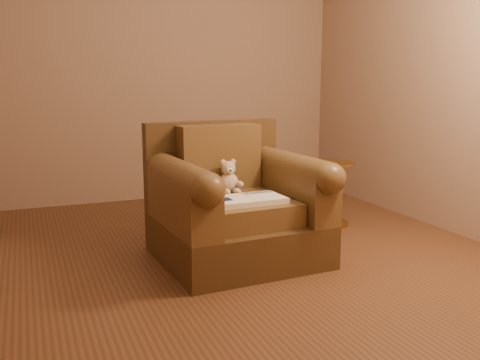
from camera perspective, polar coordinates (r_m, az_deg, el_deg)
name	(u,v)px	position (r m, az deg, el deg)	size (l,w,h in m)	color
floor	(213,257)	(3.75, -2.94, -8.25)	(4.00, 4.00, 0.00)	brown
armchair	(234,207)	(3.66, -0.60, -2.91)	(1.08, 1.03, 0.92)	#463017
teddy_bear	(229,180)	(3.70, -1.17, -0.02)	(0.17, 0.20, 0.24)	#CBAF8E
guidebook	(249,200)	(3.43, 0.94, -2.11)	(0.46, 0.29, 0.04)	beige
side_table	(331,191)	(4.55, 9.69, -1.18)	(0.38, 0.38, 0.54)	gold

